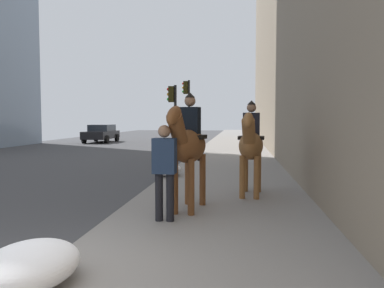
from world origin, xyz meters
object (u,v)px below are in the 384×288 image
(pedestrian_greeting, at_px, (164,166))
(traffic_light_near_curb, at_px, (173,110))
(mounted_horse_near, at_px, (188,144))
(mounted_horse_far, at_px, (251,144))
(traffic_light_far_curb, at_px, (187,105))
(car_near_lane, at_px, (101,133))

(pedestrian_greeting, relative_size, traffic_light_near_curb, 0.50)
(mounted_horse_near, bearing_deg, traffic_light_near_curb, -160.18)
(mounted_horse_near, height_order, mounted_horse_far, mounted_horse_near)
(pedestrian_greeting, distance_m, traffic_light_far_curb, 15.02)
(mounted_horse_near, bearing_deg, car_near_lane, -147.86)
(pedestrian_greeting, relative_size, car_near_lane, 0.39)
(mounted_horse_far, distance_m, car_near_lane, 24.41)
(traffic_light_far_curb, bearing_deg, traffic_light_near_curb, 179.19)
(car_near_lane, height_order, traffic_light_far_curb, traffic_light_far_curb)
(mounted_horse_near, xyz_separation_m, mounted_horse_far, (1.62, -1.26, -0.08))
(mounted_horse_near, xyz_separation_m, traffic_light_near_curb, (9.65, 1.93, 0.88))
(traffic_light_near_curb, bearing_deg, traffic_light_far_curb, -0.81)
(pedestrian_greeting, xyz_separation_m, traffic_light_far_curb, (14.85, 1.56, 1.60))
(car_near_lane, bearing_deg, traffic_light_far_curb, 41.07)
(mounted_horse_far, distance_m, traffic_light_far_curb, 12.81)
(car_near_lane, xyz_separation_m, traffic_light_near_curb, (-13.55, -8.22, 1.54))
(car_near_lane, bearing_deg, mounted_horse_far, 27.04)
(mounted_horse_near, relative_size, traffic_light_far_curb, 0.58)
(mounted_horse_near, distance_m, mounted_horse_far, 2.06)
(traffic_light_far_curb, bearing_deg, car_near_lane, 41.89)
(car_near_lane, height_order, traffic_light_near_curb, traffic_light_near_curb)
(mounted_horse_near, xyz_separation_m, car_near_lane, (23.20, 10.14, -0.66))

